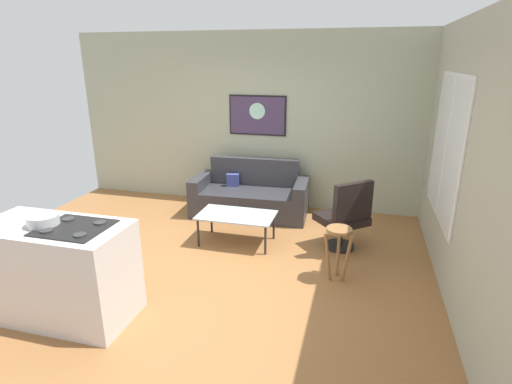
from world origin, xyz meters
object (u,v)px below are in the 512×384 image
at_px(coffee_table, 237,217).
at_px(armchair, 345,216).
at_px(bar_stool, 339,241).
at_px(mixing_bowl, 43,221).
at_px(wall_painting, 257,115).
at_px(couch, 250,197).

relative_size(coffee_table, armchair, 1.07).
bearing_deg(bar_stool, mixing_bowl, -151.81).
bearing_deg(mixing_bowl, wall_painting, 73.72).
relative_size(armchair, bar_stool, 1.53).
bearing_deg(armchair, bar_stool, -92.29).
relative_size(couch, armchair, 1.94).
bearing_deg(couch, wall_painting, 92.50).
bearing_deg(mixing_bowl, bar_stool, 28.19).
distance_m(coffee_table, wall_painting, 1.97).
distance_m(couch, armchair, 1.80).
relative_size(armchair, mixing_bowl, 3.42).
height_order(armchair, bar_stool, armchair).
bearing_deg(wall_painting, bar_stool, -55.83).
relative_size(coffee_table, mixing_bowl, 3.66).
xyz_separation_m(coffee_table, armchair, (1.41, 0.15, 0.10)).
distance_m(couch, coffee_table, 1.11).
distance_m(bar_stool, wall_painting, 2.89).
height_order(bar_stool, wall_painting, wall_painting).
bearing_deg(couch, mixing_bowl, -109.18).
distance_m(armchair, mixing_bowl, 3.41).
height_order(coffee_table, wall_painting, wall_painting).
bearing_deg(wall_painting, mixing_bowl, -106.28).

